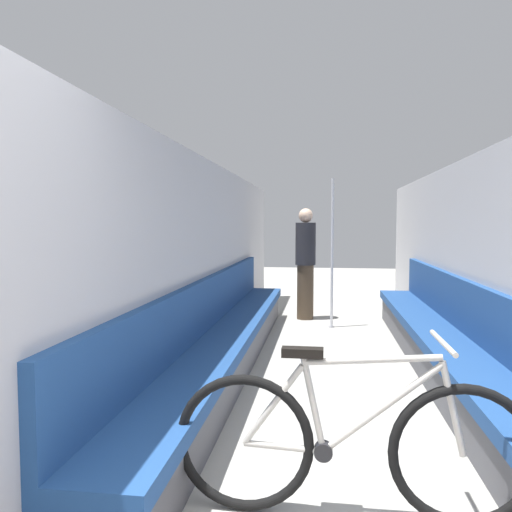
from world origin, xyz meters
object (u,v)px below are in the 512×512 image
object	(u,v)px
bench_seat_row_left	(226,342)
passenger_standing	(305,262)
bench_seat_row_right	(448,349)
bicycle	(350,445)
grab_pole_near	(332,255)

from	to	relation	value
bench_seat_row_left	passenger_standing	xyz separation A→B (m)	(0.66, 2.77, 0.56)
bench_seat_row_left	bench_seat_row_right	xyz separation A→B (m)	(2.05, 0.00, 0.00)
bench_seat_row_left	passenger_standing	size ratio (longest dim) A/B	3.58
bench_seat_row_left	bicycle	distance (m)	2.52
bicycle	grab_pole_near	xyz separation A→B (m)	(-0.02, 4.50, 0.62)
bench_seat_row_right	bicycle	xyz separation A→B (m)	(-0.99, -2.28, 0.08)
bench_seat_row_left	bench_seat_row_right	size ratio (longest dim) A/B	1.00
bench_seat_row_right	bicycle	size ratio (longest dim) A/B	3.43
bench_seat_row_left	bicycle	size ratio (longest dim) A/B	3.43
bicycle	bench_seat_row_left	bearing A→B (deg)	105.65
bench_seat_row_right	passenger_standing	size ratio (longest dim) A/B	3.58
grab_pole_near	bench_seat_row_right	bearing A→B (deg)	-65.55
bench_seat_row_left	passenger_standing	bearing A→B (deg)	76.59
bench_seat_row_right	grab_pole_near	bearing A→B (deg)	114.45
bench_seat_row_left	bench_seat_row_right	bearing A→B (deg)	0.00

